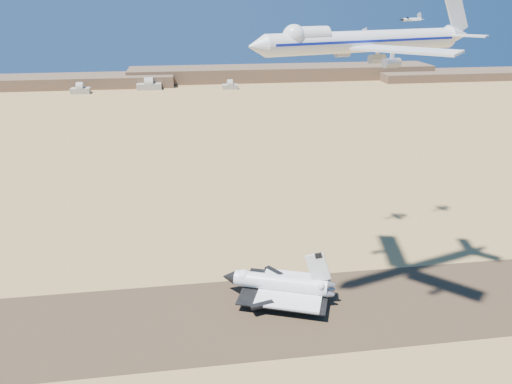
{
  "coord_description": "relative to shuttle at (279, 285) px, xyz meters",
  "views": [
    {
      "loc": [
        -18.54,
        -153.08,
        110.6
      ],
      "look_at": [
        4.95,
        8.0,
        45.94
      ],
      "focal_mm": 35.0,
      "sensor_mm": 36.0,
      "label": 1
    }
  ],
  "objects": [
    {
      "name": "ridgeline",
      "position": [
        50.84,
        517.13,
        1.79
      ],
      "size": [
        960.0,
        90.0,
        18.0
      ],
      "color": "brown",
      "rests_on": "ground"
    },
    {
      "name": "chase_jet_f",
      "position": [
        65.12,
        49.91,
        94.81
      ],
      "size": [
        13.16,
        7.96,
        3.42
      ],
      "rotation": [
        0.0,
        0.0,
        0.42
      ],
      "color": "white"
    },
    {
      "name": "hangars",
      "position": [
        -78.48,
        468.26,
        -1.01
      ],
      "size": [
        200.5,
        29.5,
        30.0
      ],
      "color": "#B6B0A1",
      "rests_on": "ground"
    },
    {
      "name": "carrier_747",
      "position": [
        21.89,
        -8.21,
        91.1
      ],
      "size": [
        82.28,
        61.4,
        20.59
      ],
      "rotation": [
        0.0,
        0.0,
        0.29
      ],
      "color": "white"
    },
    {
      "name": "ground",
      "position": [
        -14.48,
        -10.18,
        -5.84
      ],
      "size": [
        1200.0,
        1200.0,
        0.0
      ],
      "primitive_type": "plane",
      "color": "tan",
      "rests_on": "ground"
    },
    {
      "name": "shuttle",
      "position": [
        0.0,
        0.0,
        0.0
      ],
      "size": [
        44.65,
        36.65,
        21.72
      ],
      "rotation": [
        0.0,
        0.0,
        -0.36
      ],
      "color": "white",
      "rests_on": "runway"
    },
    {
      "name": "chase_jet_e",
      "position": [
        38.29,
        44.85,
        88.79
      ],
      "size": [
        14.86,
        8.56,
        3.77
      ],
      "rotation": [
        0.0,
        0.0,
        0.24
      ],
      "color": "white"
    },
    {
      "name": "crew_b",
      "position": [
        4.25,
        -6.8,
        -4.98
      ],
      "size": [
        0.78,
        0.9,
        1.6
      ],
      "primitive_type": "imported",
      "rotation": [
        0.0,
        0.0,
        2.1
      ],
      "color": "#EA490D",
      "rests_on": "runway"
    },
    {
      "name": "crew_a",
      "position": [
        5.21,
        -7.27,
        -4.96
      ],
      "size": [
        0.5,
        0.66,
        1.64
      ],
      "primitive_type": "imported",
      "rotation": [
        0.0,
        0.0,
        1.37
      ],
      "color": "#EA490D",
      "rests_on": "runway"
    },
    {
      "name": "runway",
      "position": [
        -14.48,
        -10.18,
        -5.81
      ],
      "size": [
        600.0,
        50.0,
        0.06
      ],
      "primitive_type": "cube",
      "color": "#483424",
      "rests_on": "ground"
    },
    {
      "name": "crew_c",
      "position": [
        6.14,
        -6.31,
        -4.85
      ],
      "size": [
        1.08,
        1.21,
        1.86
      ],
      "primitive_type": "imported",
      "rotation": [
        0.0,
        0.0,
        2.18
      ],
      "color": "#EA490D",
      "rests_on": "runway"
    }
  ]
}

